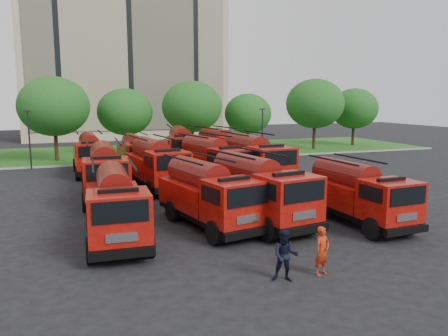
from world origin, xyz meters
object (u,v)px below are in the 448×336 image
at_px(fire_truck_10, 182,148).
at_px(firefighter_0, 321,274).
at_px(firefighter_4, 174,199).
at_px(fire_truck_3, 357,193).
at_px(fire_truck_6, 212,161).
at_px(firefighter_5, 284,194).
at_px(fire_truck_0, 116,205).
at_px(fire_truck_1, 208,194).
at_px(fire_truck_5, 156,164).
at_px(fire_truck_11, 221,147).
at_px(fire_truck_9, 136,153).
at_px(firefighter_2, 373,206).
at_px(fire_truck_8, 90,154).
at_px(firefighter_1, 285,281).
at_px(fire_truck_2, 258,190).
at_px(fire_truck_4, 105,172).
at_px(firefighter_3, 386,231).
at_px(fire_truck_7, 253,160).

relative_size(fire_truck_10, firefighter_0, 4.77).
bearing_deg(firefighter_4, fire_truck_3, -166.37).
distance_m(fire_truck_6, firefighter_5, 5.77).
distance_m(fire_truck_0, firefighter_4, 8.15).
height_order(fire_truck_1, fire_truck_5, fire_truck_5).
xyz_separation_m(fire_truck_6, firefighter_4, (-3.56, -3.38, -1.72)).
bearing_deg(fire_truck_11, fire_truck_9, 173.58).
relative_size(fire_truck_1, firefighter_2, 4.21).
height_order(fire_truck_5, fire_truck_8, fire_truck_5).
height_order(fire_truck_6, firefighter_1, fire_truck_6).
bearing_deg(fire_truck_10, fire_truck_2, -83.63).
height_order(fire_truck_1, fire_truck_11, fire_truck_11).
xyz_separation_m(fire_truck_3, fire_truck_9, (-8.08, 19.40, 0.03)).
bearing_deg(fire_truck_5, fire_truck_1, -93.07).
bearing_deg(fire_truck_5, fire_truck_10, 56.80).
distance_m(fire_truck_6, fire_truck_10, 7.75).
bearing_deg(firefighter_2, fire_truck_1, 73.79).
distance_m(fire_truck_2, fire_truck_5, 10.47).
bearing_deg(fire_truck_9, fire_truck_4, -109.62).
height_order(fire_truck_2, firefighter_3, fire_truck_2).
bearing_deg(fire_truck_11, fire_truck_8, 173.71).
height_order(fire_truck_6, fire_truck_8, fire_truck_6).
xyz_separation_m(fire_truck_0, firefighter_0, (6.42, -6.22, -1.57)).
bearing_deg(firefighter_1, fire_truck_11, 101.74).
relative_size(fire_truck_1, fire_truck_7, 0.91).
xyz_separation_m(fire_truck_9, fire_truck_10, (3.98, -0.21, 0.29)).
relative_size(fire_truck_2, fire_truck_4, 1.02).
bearing_deg(fire_truck_9, fire_truck_7, -52.45).
relative_size(fire_truck_2, firefighter_4, 3.95).
distance_m(fire_truck_4, firefighter_2, 16.03).
bearing_deg(fire_truck_0, firefighter_1, -49.63).
bearing_deg(firefighter_1, firefighter_2, 64.54).
relative_size(firefighter_2, firefighter_3, 1.05).
relative_size(fire_truck_3, fire_truck_5, 0.88).
relative_size(fire_truck_8, fire_truck_10, 0.87).
height_order(fire_truck_0, fire_truck_4, fire_truck_4).
relative_size(fire_truck_2, fire_truck_6, 0.96).
bearing_deg(firefighter_0, fire_truck_4, 95.31).
height_order(fire_truck_5, fire_truck_6, fire_truck_6).
relative_size(fire_truck_0, firefighter_4, 3.61).
xyz_separation_m(fire_truck_3, fire_truck_4, (-11.35, 9.41, 0.18)).
bearing_deg(fire_truck_9, firefighter_1, -87.96).
relative_size(fire_truck_10, firefighter_2, 4.82).
xyz_separation_m(fire_truck_9, firefighter_0, (2.99, -24.41, -1.54)).
height_order(fire_truck_4, firefighter_0, fire_truck_4).
height_order(fire_truck_2, fire_truck_9, fire_truck_2).
bearing_deg(fire_truck_3, fire_truck_11, 87.64).
distance_m(fire_truck_1, firefighter_1, 7.18).
bearing_deg(fire_truck_11, firefighter_0, -110.05).
height_order(fire_truck_11, firefighter_2, fire_truck_11).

